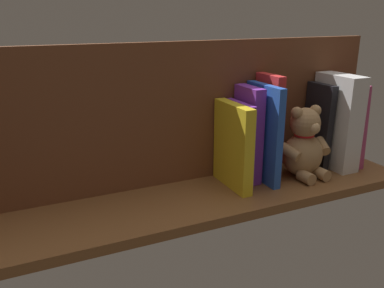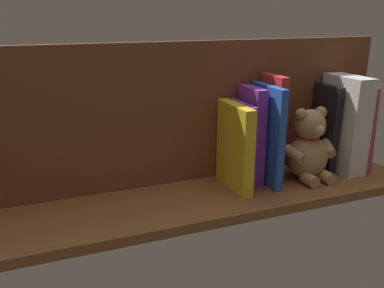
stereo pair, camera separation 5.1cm
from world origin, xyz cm
name	(u,v)px [view 1 (the left image)]	position (x,y,z in cm)	size (l,w,h in cm)	color
ground_plane	(192,200)	(0.00, 0.00, -1.10)	(111.35, 24.01, 2.20)	brown
shelf_back_panel	(175,115)	(0.00, -9.75, 16.99)	(111.35, 1.50, 33.99)	brown
book_0	(347,124)	(-47.62, -2.38, 11.24)	(2.00, 12.45, 22.48)	#B23F72
dictionary_thick_white	(337,122)	(-43.21, -1.70, 12.50)	(5.50, 13.60, 25.00)	silver
book_1	(318,126)	(-38.80, -3.84, 11.28)	(1.98, 9.52, 22.57)	black
teddy_bear	(304,146)	(-31.11, 0.24, 8.04)	(14.81, 11.88, 18.26)	tan
book_2	(268,127)	(-22.64, -3.86, 12.99)	(2.24, 9.49, 25.97)	red
book_3	(263,134)	(-19.91, -1.74, 12.04)	(1.90, 13.72, 24.08)	blue
book_4	(248,134)	(-16.85, -3.80, 11.74)	(2.89, 9.61, 23.48)	purple
book_5	(240,143)	(-14.03, -2.89, 10.05)	(1.44, 11.42, 20.10)	purple
book_6	(233,146)	(-11.31, -1.39, 10.16)	(2.68, 14.42, 20.31)	yellow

